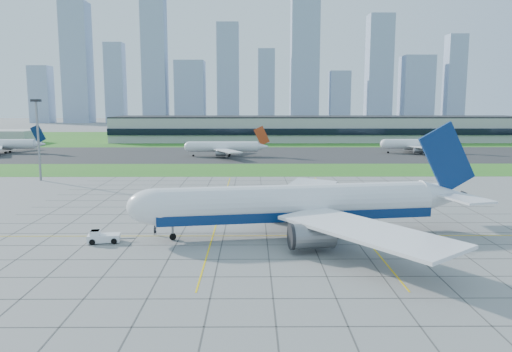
# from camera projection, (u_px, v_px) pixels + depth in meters

# --- Properties ---
(ground) EXTENTS (1400.00, 1400.00, 0.00)m
(ground) POSITION_uv_depth(u_px,v_px,m) (266.00, 233.00, 94.75)
(ground) COLOR gray
(ground) RESTS_ON ground
(grass_median) EXTENTS (700.00, 35.00, 0.04)m
(grass_median) POSITION_uv_depth(u_px,v_px,m) (260.00, 170.00, 183.77)
(grass_median) COLOR #2E7621
(grass_median) RESTS_ON ground
(asphalt_taxiway) EXTENTS (700.00, 75.00, 0.04)m
(asphalt_taxiway) POSITION_uv_depth(u_px,v_px,m) (258.00, 154.00, 238.18)
(asphalt_taxiway) COLOR #383838
(asphalt_taxiway) RESTS_ON ground
(grass_far) EXTENTS (700.00, 145.00, 0.04)m
(grass_far) POSITION_uv_depth(u_px,v_px,m) (256.00, 138.00, 346.99)
(grass_far) COLOR #2E7621
(grass_far) RESTS_ON ground
(apron_markings) EXTENTS (120.00, 130.00, 0.03)m
(apron_markings) POSITION_uv_depth(u_px,v_px,m) (267.00, 219.00, 105.72)
(apron_markings) COLOR #474744
(apron_markings) RESTS_ON ground
(terminal) EXTENTS (260.00, 43.00, 15.80)m
(terminal) POSITION_uv_depth(u_px,v_px,m) (319.00, 129.00, 321.25)
(terminal) COLOR #B7B7B2
(terminal) RESTS_ON ground
(light_mast) EXTENTS (2.50, 2.50, 25.60)m
(light_mast) POSITION_uv_depth(u_px,v_px,m) (38.00, 130.00, 156.20)
(light_mast) COLOR gray
(light_mast) RESTS_ON ground
(city_skyline) EXTENTS (523.00, 32.40, 160.00)m
(city_skyline) POSITION_uv_depth(u_px,v_px,m) (247.00, 73.00, 600.42)
(city_skyline) COLOR #96A9C5
(city_skyline) RESTS_ON ground
(airliner) EXTENTS (66.57, 66.97, 21.05)m
(airliner) POSITION_uv_depth(u_px,v_px,m) (298.00, 205.00, 92.87)
(airliner) COLOR white
(airliner) RESTS_ON ground
(pushback_tug) EXTENTS (8.21, 3.54, 2.25)m
(pushback_tug) POSITION_uv_depth(u_px,v_px,m) (102.00, 237.00, 88.21)
(pushback_tug) COLOR white
(pushback_tug) RESTS_ON ground
(crew_near) EXTENTS (0.79, 0.74, 1.82)m
(crew_near) POSITION_uv_depth(u_px,v_px,m) (155.00, 230.00, 93.23)
(crew_near) COLOR black
(crew_near) RESTS_ON ground
(crew_far) EXTENTS (1.02, 1.00, 1.66)m
(crew_far) POSITION_uv_depth(u_px,v_px,m) (452.00, 246.00, 83.32)
(crew_far) COLOR black
(crew_far) RESTS_ON ground
(distant_jet_0) EXTENTS (37.91, 42.66, 14.08)m
(distant_jet_0) POSITION_uv_depth(u_px,v_px,m) (3.00, 144.00, 242.91)
(distant_jet_0) COLOR white
(distant_jet_0) RESTS_ON ground
(distant_jet_1) EXTENTS (36.89, 42.66, 14.08)m
(distant_jet_1) POSITION_uv_depth(u_px,v_px,m) (225.00, 147.00, 228.31)
(distant_jet_1) COLOR white
(distant_jet_1) RESTS_ON ground
(distant_jet_2) EXTENTS (34.82, 42.66, 14.08)m
(distant_jet_2) POSITION_uv_depth(u_px,v_px,m) (416.00, 144.00, 242.94)
(distant_jet_2) COLOR white
(distant_jet_2) RESTS_ON ground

